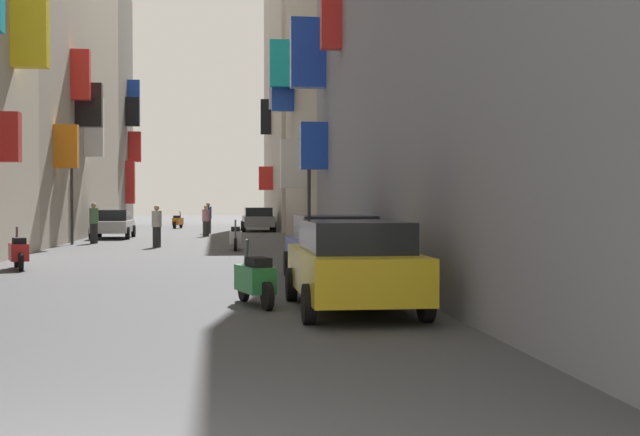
{
  "coord_description": "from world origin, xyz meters",
  "views": [
    {
      "loc": [
        1.36,
        -5.43,
        1.82
      ],
      "look_at": [
        6.09,
        33.08,
        1.02
      ],
      "focal_mm": 47.13,
      "sensor_mm": 36.0,
      "label": 1
    }
  ],
  "objects_px": {
    "parked_car_yellow": "(353,263)",
    "pedestrian_mid_street": "(206,221)",
    "scooter_orange": "(178,221)",
    "pedestrian_far_away": "(208,218)",
    "pedestrian_near_left": "(157,226)",
    "parked_car_silver": "(113,223)",
    "scooter_white": "(236,238)",
    "traffic_light_far_corner": "(309,171)",
    "pedestrian_crossing": "(94,223)",
    "scooter_red": "(19,252)",
    "parked_car_grey": "(258,219)",
    "parked_car_blue": "(333,247)",
    "traffic_light_near_corner": "(72,176)",
    "scooter_green": "(255,279)"
  },
  "relations": [
    {
      "from": "scooter_white",
      "to": "pedestrian_near_left",
      "type": "bearing_deg",
      "value": 143.87
    },
    {
      "from": "parked_car_yellow",
      "to": "pedestrian_crossing",
      "type": "xyz_separation_m",
      "value": [
        -7.43,
        22.92,
        0.08
      ]
    },
    {
      "from": "parked_car_yellow",
      "to": "traffic_light_near_corner",
      "type": "relative_size",
      "value": 1.07
    },
    {
      "from": "parked_car_silver",
      "to": "scooter_orange",
      "type": "height_order",
      "value": "parked_car_silver"
    },
    {
      "from": "parked_car_yellow",
      "to": "parked_car_blue",
      "type": "bearing_deg",
      "value": 85.68
    },
    {
      "from": "parked_car_grey",
      "to": "scooter_orange",
      "type": "bearing_deg",
      "value": 131.11
    },
    {
      "from": "scooter_green",
      "to": "traffic_light_far_corner",
      "type": "distance_m",
      "value": 15.55
    },
    {
      "from": "scooter_red",
      "to": "pedestrian_near_left",
      "type": "relative_size",
      "value": 1.11
    },
    {
      "from": "parked_car_yellow",
      "to": "scooter_green",
      "type": "height_order",
      "value": "parked_car_yellow"
    },
    {
      "from": "scooter_white",
      "to": "scooter_red",
      "type": "height_order",
      "value": "same"
    },
    {
      "from": "pedestrian_near_left",
      "to": "parked_car_silver",
      "type": "bearing_deg",
      "value": 107.63
    },
    {
      "from": "scooter_white",
      "to": "pedestrian_far_away",
      "type": "relative_size",
      "value": 1.07
    },
    {
      "from": "parked_car_yellow",
      "to": "traffic_light_far_corner",
      "type": "xyz_separation_m",
      "value": [
        1.03,
        16.0,
        2.1
      ]
    },
    {
      "from": "scooter_orange",
      "to": "pedestrian_far_away",
      "type": "height_order",
      "value": "pedestrian_far_away"
    },
    {
      "from": "scooter_white",
      "to": "pedestrian_far_away",
      "type": "height_order",
      "value": "pedestrian_far_away"
    },
    {
      "from": "scooter_white",
      "to": "scooter_orange",
      "type": "distance_m",
      "value": 24.98
    },
    {
      "from": "parked_car_yellow",
      "to": "pedestrian_crossing",
      "type": "bearing_deg",
      "value": 107.95
    },
    {
      "from": "parked_car_blue",
      "to": "scooter_red",
      "type": "distance_m",
      "value": 8.9
    },
    {
      "from": "scooter_orange",
      "to": "pedestrian_near_left",
      "type": "xyz_separation_m",
      "value": [
        0.23,
        -22.58,
        0.36
      ]
    },
    {
      "from": "parked_car_grey",
      "to": "scooter_green",
      "type": "relative_size",
      "value": 2.43
    },
    {
      "from": "scooter_green",
      "to": "scooter_orange",
      "type": "bearing_deg",
      "value": 94.46
    },
    {
      "from": "scooter_white",
      "to": "parked_car_grey",
      "type": "bearing_deg",
      "value": 84.75
    },
    {
      "from": "scooter_orange",
      "to": "pedestrian_near_left",
      "type": "height_order",
      "value": "pedestrian_near_left"
    },
    {
      "from": "parked_car_blue",
      "to": "parked_car_yellow",
      "type": "relative_size",
      "value": 0.97
    },
    {
      "from": "pedestrian_near_left",
      "to": "parked_car_yellow",
      "type": "bearing_deg",
      "value": -76.88
    },
    {
      "from": "scooter_orange",
      "to": "pedestrian_mid_street",
      "type": "bearing_deg",
      "value": -81.01
    },
    {
      "from": "parked_car_silver",
      "to": "scooter_green",
      "type": "relative_size",
      "value": 2.26
    },
    {
      "from": "parked_car_yellow",
      "to": "traffic_light_near_corner",
      "type": "xyz_separation_m",
      "value": [
        -8.2,
        22.11,
        2.05
      ]
    },
    {
      "from": "parked_car_grey",
      "to": "pedestrian_far_away",
      "type": "bearing_deg",
      "value": -132.82
    },
    {
      "from": "parked_car_yellow",
      "to": "pedestrian_mid_street",
      "type": "relative_size",
      "value": 2.8
    },
    {
      "from": "pedestrian_near_left",
      "to": "pedestrian_crossing",
      "type": "bearing_deg",
      "value": 130.41
    },
    {
      "from": "traffic_light_near_corner",
      "to": "pedestrian_mid_street",
      "type": "bearing_deg",
      "value": 53.78
    },
    {
      "from": "parked_car_silver",
      "to": "traffic_light_far_corner",
      "type": "bearing_deg",
      "value": -55.34
    },
    {
      "from": "pedestrian_near_left",
      "to": "pedestrian_mid_street",
      "type": "height_order",
      "value": "pedestrian_near_left"
    },
    {
      "from": "parked_car_yellow",
      "to": "scooter_orange",
      "type": "height_order",
      "value": "parked_car_yellow"
    },
    {
      "from": "parked_car_silver",
      "to": "scooter_orange",
      "type": "bearing_deg",
      "value": 80.25
    },
    {
      "from": "pedestrian_crossing",
      "to": "traffic_light_far_corner",
      "type": "bearing_deg",
      "value": -39.28
    },
    {
      "from": "parked_car_grey",
      "to": "parked_car_silver",
      "type": "xyz_separation_m",
      "value": [
        -7.43,
        -8.47,
        -0.02
      ]
    },
    {
      "from": "pedestrian_far_away",
      "to": "pedestrian_crossing",
      "type": "bearing_deg",
      "value": -114.51
    },
    {
      "from": "scooter_green",
      "to": "traffic_light_far_corner",
      "type": "relative_size",
      "value": 0.44
    },
    {
      "from": "traffic_light_near_corner",
      "to": "scooter_orange",
      "type": "bearing_deg",
      "value": 80.32
    },
    {
      "from": "traffic_light_far_corner",
      "to": "pedestrian_crossing",
      "type": "bearing_deg",
      "value": 140.72
    },
    {
      "from": "scooter_white",
      "to": "pedestrian_mid_street",
      "type": "relative_size",
      "value": 1.16
    },
    {
      "from": "scooter_red",
      "to": "scooter_orange",
      "type": "distance_m",
      "value": 32.92
    },
    {
      "from": "scooter_orange",
      "to": "pedestrian_near_left",
      "type": "distance_m",
      "value": 22.58
    },
    {
      "from": "pedestrian_near_left",
      "to": "pedestrian_far_away",
      "type": "relative_size",
      "value": 0.96
    },
    {
      "from": "pedestrian_far_away",
      "to": "scooter_red",
      "type": "bearing_deg",
      "value": -101.15
    },
    {
      "from": "parked_car_grey",
      "to": "pedestrian_mid_street",
      "type": "xyz_separation_m",
      "value": [
        -3.0,
        -6.91,
        0.04
      ]
    },
    {
      "from": "pedestrian_far_away",
      "to": "traffic_light_near_corner",
      "type": "distance_m",
      "value": 12.58
    },
    {
      "from": "parked_car_grey",
      "to": "traffic_light_far_corner",
      "type": "bearing_deg",
      "value": -87.68
    }
  ]
}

